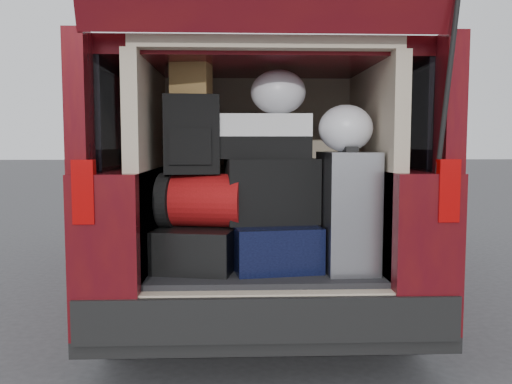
{
  "coord_description": "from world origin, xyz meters",
  "views": [
    {
      "loc": [
        -0.16,
        -2.87,
        1.24
      ],
      "look_at": [
        -0.04,
        0.2,
        0.97
      ],
      "focal_mm": 38.0,
      "sensor_mm": 36.0,
      "label": 1
    }
  ],
  "objects_px": {
    "backpack": "(191,135)",
    "twotone_duffel": "(262,137)",
    "navy_hardshell": "(272,244)",
    "red_duffel": "(202,200)",
    "black_soft_case": "(271,191)",
    "black_hardshell": "(201,246)",
    "silver_roller": "(347,211)"
  },
  "relations": [
    {
      "from": "black_hardshell",
      "to": "backpack",
      "type": "height_order",
      "value": "backpack"
    },
    {
      "from": "backpack",
      "to": "silver_roller",
      "type": "bearing_deg",
      "value": -10.88
    },
    {
      "from": "silver_roller",
      "to": "backpack",
      "type": "xyz_separation_m",
      "value": [
        -0.86,
        0.08,
        0.42
      ]
    },
    {
      "from": "backpack",
      "to": "twotone_duffel",
      "type": "bearing_deg",
      "value": 5.32
    },
    {
      "from": "navy_hardshell",
      "to": "red_duffel",
      "type": "height_order",
      "value": "red_duffel"
    },
    {
      "from": "silver_roller",
      "to": "black_soft_case",
      "type": "relative_size",
      "value": 1.28
    },
    {
      "from": "twotone_duffel",
      "to": "black_hardshell",
      "type": "bearing_deg",
      "value": -170.61
    },
    {
      "from": "black_soft_case",
      "to": "twotone_duffel",
      "type": "relative_size",
      "value": 0.92
    },
    {
      "from": "red_duffel",
      "to": "black_soft_case",
      "type": "height_order",
      "value": "black_soft_case"
    },
    {
      "from": "silver_roller",
      "to": "twotone_duffel",
      "type": "relative_size",
      "value": 1.18
    },
    {
      "from": "black_soft_case",
      "to": "backpack",
      "type": "height_order",
      "value": "backpack"
    },
    {
      "from": "black_hardshell",
      "to": "silver_roller",
      "type": "relative_size",
      "value": 0.89
    },
    {
      "from": "black_hardshell",
      "to": "backpack",
      "type": "bearing_deg",
      "value": -135.14
    },
    {
      "from": "black_soft_case",
      "to": "backpack",
      "type": "relative_size",
      "value": 1.17
    },
    {
      "from": "red_duffel",
      "to": "backpack",
      "type": "xyz_separation_m",
      "value": [
        -0.05,
        -0.0,
        0.36
      ]
    },
    {
      "from": "black_hardshell",
      "to": "backpack",
      "type": "xyz_separation_m",
      "value": [
        -0.05,
        -0.03,
        0.63
      ]
    },
    {
      "from": "silver_roller",
      "to": "backpack",
      "type": "relative_size",
      "value": 1.5
    },
    {
      "from": "black_soft_case",
      "to": "backpack",
      "type": "distance_m",
      "value": 0.55
    },
    {
      "from": "black_hardshell",
      "to": "silver_roller",
      "type": "bearing_deg",
      "value": 3.43
    },
    {
      "from": "navy_hardshell",
      "to": "red_duffel",
      "type": "bearing_deg",
      "value": 173.9
    },
    {
      "from": "navy_hardshell",
      "to": "silver_roller",
      "type": "distance_m",
      "value": 0.47
    },
    {
      "from": "black_hardshell",
      "to": "black_soft_case",
      "type": "height_order",
      "value": "black_soft_case"
    },
    {
      "from": "navy_hardshell",
      "to": "twotone_duffel",
      "type": "height_order",
      "value": "twotone_duffel"
    },
    {
      "from": "navy_hardshell",
      "to": "silver_roller",
      "type": "height_order",
      "value": "silver_roller"
    },
    {
      "from": "silver_roller",
      "to": "backpack",
      "type": "bearing_deg",
      "value": 172.28
    },
    {
      "from": "red_duffel",
      "to": "twotone_duffel",
      "type": "height_order",
      "value": "twotone_duffel"
    },
    {
      "from": "black_hardshell",
      "to": "silver_roller",
      "type": "xyz_separation_m",
      "value": [
        0.81,
        -0.11,
        0.21
      ]
    },
    {
      "from": "black_hardshell",
      "to": "twotone_duffel",
      "type": "bearing_deg",
      "value": 18.53
    },
    {
      "from": "black_hardshell",
      "to": "red_duffel",
      "type": "height_order",
      "value": "red_duffel"
    },
    {
      "from": "twotone_duffel",
      "to": "silver_roller",
      "type": "bearing_deg",
      "value": -16.4
    },
    {
      "from": "navy_hardshell",
      "to": "red_duffel",
      "type": "distance_m",
      "value": 0.47
    },
    {
      "from": "navy_hardshell",
      "to": "backpack",
      "type": "relative_size",
      "value": 1.3
    }
  ]
}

